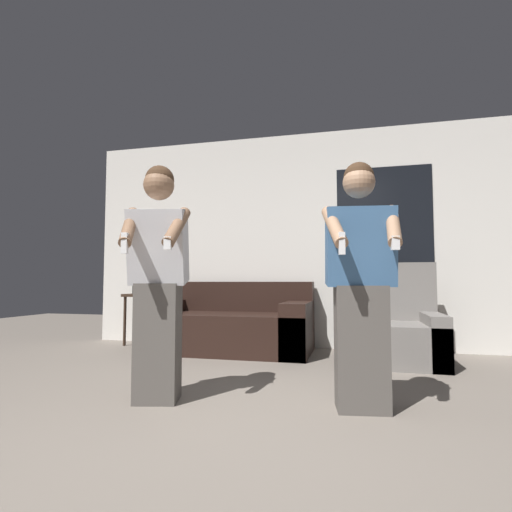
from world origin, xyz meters
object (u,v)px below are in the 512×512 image
at_px(couch, 231,326).
at_px(person_left, 158,279).
at_px(side_table, 144,303).
at_px(armchair, 390,331).
at_px(person_right, 360,284).

height_order(couch, person_left, person_left).
distance_m(side_table, person_left, 2.65).
relative_size(armchair, side_table, 1.26).
distance_m(couch, armchair, 1.78).
relative_size(couch, armchair, 1.85).
bearing_deg(person_left, couch, 93.13).
height_order(person_left, person_right, person_left).
xyz_separation_m(armchair, person_left, (-1.66, -1.81, 0.51)).
height_order(side_table, person_left, person_left).
bearing_deg(person_left, person_right, 6.36).
bearing_deg(couch, armchair, -6.35).
bearing_deg(person_right, side_table, 142.50).
relative_size(armchair, person_right, 0.64).
distance_m(armchair, side_table, 3.08).
bearing_deg(side_table, person_left, -58.43).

